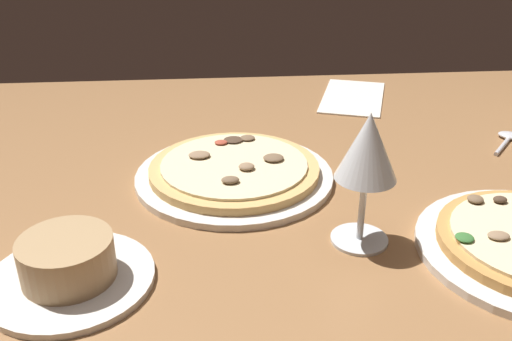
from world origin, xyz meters
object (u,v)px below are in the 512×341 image
(ramekin_on_saucer, at_px, (68,266))
(paper_menu, at_px, (353,97))
(wine_glass_far, at_px, (368,152))
(spoon, at_px, (509,138))
(pizza_main, at_px, (234,172))

(ramekin_on_saucer, relative_size, paper_menu, 0.87)
(ramekin_on_saucer, xyz_separation_m, wine_glass_far, (-0.33, -0.05, 0.09))
(ramekin_on_saucer, distance_m, spoon, 0.72)
(ramekin_on_saucer, xyz_separation_m, paper_menu, (-0.44, -0.55, -0.02))
(ramekin_on_saucer, height_order, wine_glass_far, wine_glass_far)
(wine_glass_far, relative_size, paper_menu, 0.79)
(pizza_main, distance_m, spoon, 0.47)
(paper_menu, height_order, spoon, spoon)
(wine_glass_far, height_order, paper_menu, wine_glass_far)
(ramekin_on_saucer, height_order, spoon, ramekin_on_saucer)
(ramekin_on_saucer, bearing_deg, pizza_main, -129.58)
(wine_glass_far, bearing_deg, ramekin_on_saucer, 9.33)
(pizza_main, height_order, paper_menu, pizza_main)
(wine_glass_far, xyz_separation_m, paper_menu, (-0.11, -0.50, -0.11))
(ramekin_on_saucer, bearing_deg, paper_menu, -128.28)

